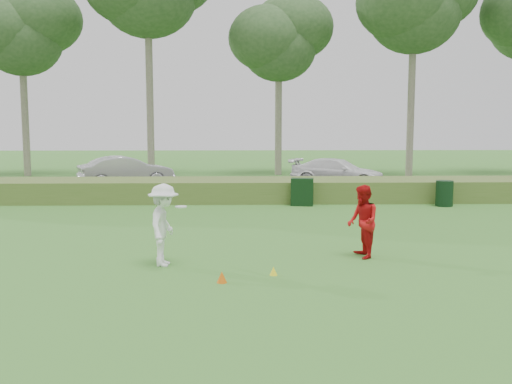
{
  "coord_description": "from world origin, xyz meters",
  "views": [
    {
      "loc": [
        -0.44,
        -12.49,
        3.26
      ],
      "look_at": [
        0.0,
        4.0,
        1.3
      ],
      "focal_mm": 40.0,
      "sensor_mm": 36.0,
      "label": 1
    }
  ],
  "objects_px": {
    "car_mid": "(126,171)",
    "car_right": "(338,172)",
    "cone_yellow": "(273,271)",
    "cone_orange": "(222,277)",
    "player_white": "(164,225)",
    "player_red": "(363,222)",
    "trash_bin": "(444,193)",
    "utility_cabinet": "(302,192)"
  },
  "relations": [
    {
      "from": "player_white",
      "to": "cone_yellow",
      "type": "distance_m",
      "value": 2.79
    },
    {
      "from": "car_mid",
      "to": "trash_bin",
      "type": "bearing_deg",
      "value": -141.1
    },
    {
      "from": "cone_yellow",
      "to": "car_mid",
      "type": "height_order",
      "value": "car_mid"
    },
    {
      "from": "player_red",
      "to": "utility_cabinet",
      "type": "relative_size",
      "value": 1.62
    },
    {
      "from": "player_red",
      "to": "trash_bin",
      "type": "height_order",
      "value": "player_red"
    },
    {
      "from": "utility_cabinet",
      "to": "player_white",
      "type": "bearing_deg",
      "value": -104.21
    },
    {
      "from": "player_red",
      "to": "car_mid",
      "type": "distance_m",
      "value": 18.16
    },
    {
      "from": "cone_yellow",
      "to": "utility_cabinet",
      "type": "relative_size",
      "value": 0.17
    },
    {
      "from": "player_red",
      "to": "car_mid",
      "type": "relative_size",
      "value": 0.38
    },
    {
      "from": "player_white",
      "to": "trash_bin",
      "type": "height_order",
      "value": "player_white"
    },
    {
      "from": "cone_orange",
      "to": "utility_cabinet",
      "type": "bearing_deg",
      "value": 75.67
    },
    {
      "from": "cone_yellow",
      "to": "car_mid",
      "type": "xyz_separation_m",
      "value": [
        -6.61,
        17.43,
        0.75
      ]
    },
    {
      "from": "player_white",
      "to": "trash_bin",
      "type": "bearing_deg",
      "value": -41.42
    },
    {
      "from": "player_red",
      "to": "trash_bin",
      "type": "xyz_separation_m",
      "value": [
        5.18,
        8.78,
        -0.39
      ]
    },
    {
      "from": "cone_orange",
      "to": "car_right",
      "type": "xyz_separation_m",
      "value": [
        5.46,
        18.0,
        0.65
      ]
    },
    {
      "from": "car_mid",
      "to": "car_right",
      "type": "relative_size",
      "value": 0.97
    },
    {
      "from": "trash_bin",
      "to": "player_white",
      "type": "bearing_deg",
      "value": -136.51
    },
    {
      "from": "car_right",
      "to": "trash_bin",
      "type": "bearing_deg",
      "value": -133.29
    },
    {
      "from": "cone_orange",
      "to": "car_mid",
      "type": "bearing_deg",
      "value": 107.02
    },
    {
      "from": "player_red",
      "to": "player_white",
      "type": "bearing_deg",
      "value": -87.83
    },
    {
      "from": "cone_orange",
      "to": "player_white",
      "type": "bearing_deg",
      "value": 132.75
    },
    {
      "from": "cone_yellow",
      "to": "utility_cabinet",
      "type": "distance_m",
      "value": 10.86
    },
    {
      "from": "player_red",
      "to": "cone_yellow",
      "type": "bearing_deg",
      "value": -60.63
    },
    {
      "from": "car_mid",
      "to": "car_right",
      "type": "distance_m",
      "value": 10.96
    },
    {
      "from": "utility_cabinet",
      "to": "player_red",
      "type": "bearing_deg",
      "value": -77.5
    },
    {
      "from": "cone_orange",
      "to": "trash_bin",
      "type": "bearing_deg",
      "value": 51.93
    },
    {
      "from": "player_red",
      "to": "cone_yellow",
      "type": "xyz_separation_m",
      "value": [
        -2.27,
        -1.59,
        -0.8
      ]
    },
    {
      "from": "player_white",
      "to": "cone_yellow",
      "type": "bearing_deg",
      "value": -105.6
    },
    {
      "from": "utility_cabinet",
      "to": "cone_yellow",
      "type": "bearing_deg",
      "value": -90.05
    },
    {
      "from": "trash_bin",
      "to": "car_right",
      "type": "distance_m",
      "value": 7.73
    },
    {
      "from": "cone_yellow",
      "to": "utility_cabinet",
      "type": "xyz_separation_m",
      "value": [
        1.77,
        10.71,
        0.46
      ]
    },
    {
      "from": "car_right",
      "to": "player_red",
      "type": "bearing_deg",
      "value": -164.45
    },
    {
      "from": "cone_yellow",
      "to": "cone_orange",
      "type": "bearing_deg",
      "value": -153.2
    },
    {
      "from": "player_red",
      "to": "trash_bin",
      "type": "distance_m",
      "value": 10.2
    },
    {
      "from": "car_mid",
      "to": "car_right",
      "type": "height_order",
      "value": "car_mid"
    },
    {
      "from": "utility_cabinet",
      "to": "car_right",
      "type": "relative_size",
      "value": 0.22
    },
    {
      "from": "cone_yellow",
      "to": "player_red",
      "type": "bearing_deg",
      "value": 35.04
    },
    {
      "from": "player_white",
      "to": "utility_cabinet",
      "type": "relative_size",
      "value": 1.72
    },
    {
      "from": "player_red",
      "to": "car_right",
      "type": "relative_size",
      "value": 0.37
    },
    {
      "from": "player_red",
      "to": "utility_cabinet",
      "type": "xyz_separation_m",
      "value": [
        -0.5,
        9.11,
        -0.34
      ]
    },
    {
      "from": "car_mid",
      "to": "utility_cabinet",
      "type": "bearing_deg",
      "value": -153.18
    },
    {
      "from": "player_red",
      "to": "cone_orange",
      "type": "xyz_separation_m",
      "value": [
        -3.38,
        -2.15,
        -0.78
      ]
    }
  ]
}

